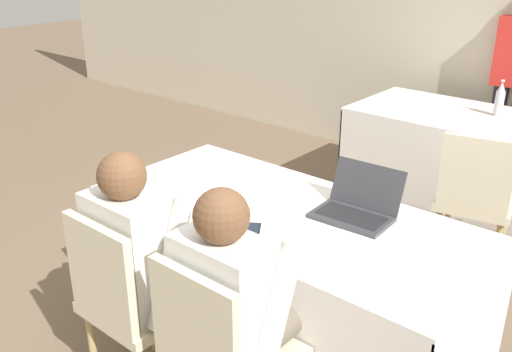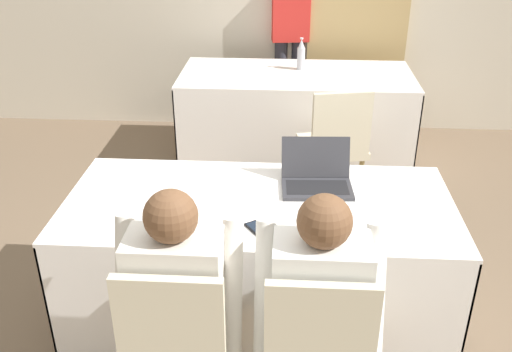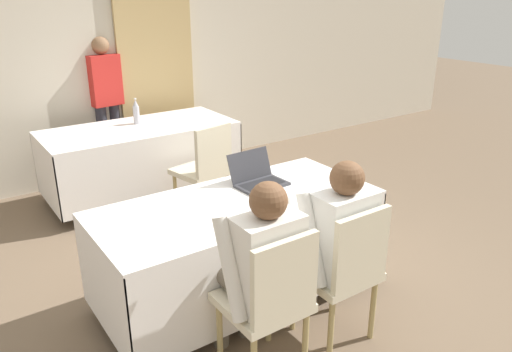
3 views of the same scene
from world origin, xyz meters
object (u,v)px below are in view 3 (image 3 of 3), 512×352
Objects in this scene: water_bottle at (136,112)px; chair_far_spare at (205,166)px; chair_near_left at (270,298)px; chair_near_right at (344,268)px; person_checkered_shirt at (259,265)px; laptop at (258,179)px; person_white_shirt at (333,237)px; cell_phone at (262,214)px; person_red_shirt at (106,99)px.

chair_far_spare is (0.25, -0.99, -0.35)m from water_bottle.
chair_far_spare is at bearing -110.04° from chair_near_left.
chair_far_spare is at bearing -95.46° from chair_near_right.
chair_near_right is 0.58m from person_checkered_shirt.
laptop is 1.39× the size of water_bottle.
person_white_shirt reaches higher than water_bottle.
laptop is at bearing -88.18° from water_bottle.
chair_near_left is (-0.29, -0.48, -0.24)m from cell_phone.
chair_far_spare is at bearing 38.47° from cell_phone.
chair_near_right is at bearing -95.29° from person_red_shirt.
person_red_shirt is at bearing -96.18° from chair_near_left.
water_bottle reaches higher than chair_far_spare.
water_bottle reaches higher than chair_near_left.
person_red_shirt is at bearing -89.24° from chair_far_spare.
laptop is at bearing 22.38° from cell_phone.
water_bottle is at bearing -99.62° from person_checkered_shirt.
chair_far_spare reaches higher than cell_phone.
chair_near_left and chair_near_right have the same top height.
person_red_shirt is at bearing 52.87° from cell_phone.
chair_far_spare is at bearing -95.75° from person_white_shirt.
person_white_shirt is at bearing -180.00° from person_checkered_shirt.
person_white_shirt is (0.55, 0.10, 0.16)m from chair_near_left.
chair_near_left is at bearing -155.85° from cell_phone.
person_red_shirt is at bearing 90.45° from laptop.
person_white_shirt reaches higher than chair_near_left.
person_checkered_shirt is (-0.56, -0.81, -0.12)m from laptop.
chair_near_left is at bearing 0.00° from chair_near_right.
chair_near_right is at bearing 90.00° from person_white_shirt.
water_bottle is 1.08m from chair_far_spare.
person_white_shirt reaches higher than cell_phone.
water_bottle is (-0.07, 2.10, 0.08)m from laptop.
cell_phone is 0.48m from person_checkered_shirt.
water_bottle is 0.29× the size of chair_far_spare.
laptop is 1.16m from chair_far_spare.
laptop is at bearing -94.18° from person_red_shirt.
water_bottle is at bearing -99.29° from chair_near_left.
laptop reaches higher than chair_near_left.
person_white_shirt is (0.26, -0.38, -0.08)m from cell_phone.
cell_phone is at bearing 62.20° from chair_far_spare.
person_red_shirt is (-0.35, 1.60, 0.39)m from chair_far_spare.
cell_phone is at bearing -120.66° from chair_near_left.
person_checkered_shirt is (0.00, 0.10, 0.16)m from chair_near_left.
water_bottle is 2.96m from person_checkered_shirt.
chair_near_left is at bearing -99.29° from water_bottle.
person_red_shirt is at bearing -87.59° from chair_near_right.
person_white_shirt is (0.55, 0.00, 0.00)m from person_checkered_shirt.
laptop is at bearing -91.00° from person_white_shirt.
cell_phone is 0.56× the size of water_bottle.
person_checkered_shirt is (-0.29, -0.38, -0.08)m from cell_phone.
chair_far_spare is 2.07m from person_checkered_shirt.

